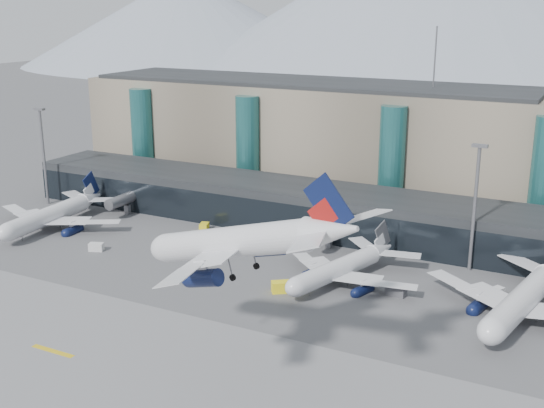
% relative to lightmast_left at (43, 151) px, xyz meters
% --- Properties ---
extents(ground, '(900.00, 900.00, 0.00)m').
position_rel_lightmast_left_xyz_m(ground, '(80.00, -45.00, -14.42)').
color(ground, '#515154').
rests_on(ground, ground).
extents(runway_strip, '(400.00, 40.00, 0.04)m').
position_rel_lightmast_left_xyz_m(runway_strip, '(80.00, -60.00, -14.40)').
color(runway_strip, slate).
rests_on(runway_strip, ground).
extents(runway_markings, '(128.00, 1.00, 0.02)m').
position_rel_lightmast_left_xyz_m(runway_markings, '(80.00, -60.00, -14.37)').
color(runway_markings, gold).
rests_on(runway_markings, ground).
extents(concourse, '(170.00, 27.00, 10.00)m').
position_rel_lightmast_left_xyz_m(concourse, '(79.98, 12.73, -9.45)').
color(concourse, black).
rests_on(concourse, ground).
extents(terminal_main, '(130.00, 30.00, 31.00)m').
position_rel_lightmast_left_xyz_m(terminal_main, '(55.00, 45.00, 1.03)').
color(terminal_main, gray).
rests_on(terminal_main, ground).
extents(teal_towers, '(116.40, 19.40, 46.00)m').
position_rel_lightmast_left_xyz_m(teal_towers, '(65.01, 29.01, -0.41)').
color(teal_towers, '#236364').
rests_on(teal_towers, ground).
extents(lightmast_left, '(3.00, 1.20, 25.60)m').
position_rel_lightmast_left_xyz_m(lightmast_left, '(0.00, 0.00, 0.00)').
color(lightmast_left, slate).
rests_on(lightmast_left, ground).
extents(lightmast_mid, '(3.00, 1.20, 25.60)m').
position_rel_lightmast_left_xyz_m(lightmast_mid, '(110.00, 3.00, 0.00)').
color(lightmast_mid, slate).
rests_on(lightmast_mid, ground).
extents(hero_jet, '(37.31, 36.93, 12.06)m').
position_rel_lightmast_left_xyz_m(hero_jet, '(91.61, -54.06, 7.60)').
color(hero_jet, silver).
rests_on(hero_jet, ground).
extents(jet_parked_left, '(36.52, 35.77, 11.78)m').
position_rel_lightmast_left_xyz_m(jet_parked_left, '(16.02, -12.52, -9.96)').
color(jet_parked_left, silver).
rests_on(jet_parked_left, ground).
extents(jet_parked_mid, '(31.23, 32.76, 10.52)m').
position_rel_lightmast_left_xyz_m(jet_parked_mid, '(89.96, -12.73, -10.44)').
color(jet_parked_mid, silver).
rests_on(jet_parked_mid, ground).
extents(jet_parked_right, '(38.24, 38.81, 12.52)m').
position_rel_lightmast_left_xyz_m(jet_parked_right, '(122.93, -12.45, -9.68)').
color(jet_parked_right, silver).
rests_on(jet_parked_right, ground).
extents(veh_a, '(3.44, 2.67, 1.71)m').
position_rel_lightmast_left_xyz_m(veh_a, '(35.97, -22.37, -13.57)').
color(veh_a, silver).
rests_on(veh_a, ground).
extents(veh_b, '(2.71, 3.42, 1.72)m').
position_rel_lightmast_left_xyz_m(veh_b, '(49.26, -0.08, -13.56)').
color(veh_b, yellow).
rests_on(veh_b, ground).
extents(veh_c, '(3.88, 2.42, 2.02)m').
position_rel_lightmast_left_xyz_m(veh_c, '(100.65, -15.75, -13.41)').
color(veh_c, '#48484D').
rests_on(veh_c, ground).
extents(veh_d, '(2.94, 3.57, 1.80)m').
position_rel_lightmast_left_xyz_m(veh_d, '(117.00, -8.42, -13.52)').
color(veh_d, silver).
rests_on(veh_d, ground).
extents(veh_f, '(3.67, 4.22, 2.09)m').
position_rel_lightmast_left_xyz_m(veh_f, '(9.38, -2.60, -13.37)').
color(veh_f, '#48484D').
rests_on(veh_f, ground).
extents(veh_h, '(4.22, 3.78, 2.08)m').
position_rel_lightmast_left_xyz_m(veh_h, '(81.37, -23.92, -13.38)').
color(veh_h, yellow).
rests_on(veh_h, ground).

